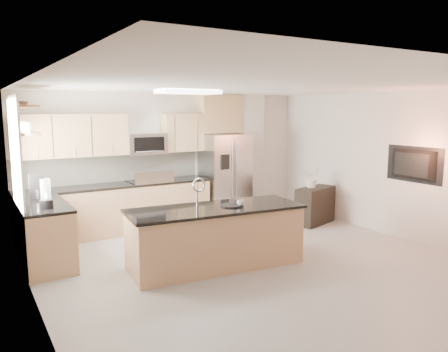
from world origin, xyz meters
TOP-DOWN VIEW (x-y plane):
  - floor at (0.00, 0.00)m, footprint 6.50×6.50m
  - ceiling at (0.00, 0.00)m, footprint 6.00×6.50m
  - wall_back at (0.00, 3.25)m, footprint 6.00×0.02m
  - wall_left at (-3.00, 0.00)m, footprint 0.02×6.50m
  - wall_right at (3.00, 0.00)m, footprint 0.02×6.50m
  - back_counter at (-1.23, 2.93)m, footprint 3.55×0.66m
  - left_counter at (-2.67, 1.85)m, footprint 0.66×1.50m
  - range at (-0.60, 2.92)m, footprint 0.76×0.64m
  - upper_cabinets at (-1.30, 3.09)m, footprint 3.50×0.33m
  - microwave at (-0.60, 3.04)m, footprint 0.76×0.40m
  - refrigerator at (1.06, 2.87)m, footprint 0.92×0.78m
  - partition_column at (1.82, 3.10)m, footprint 0.60×0.30m
  - window at (-2.98, 1.85)m, footprint 0.04×1.15m
  - shelf_lower at (-2.85, 1.95)m, footprint 0.30×1.20m
  - shelf_upper at (-2.85, 1.95)m, footprint 0.30×1.20m
  - ceiling_fixture at (-0.40, 1.60)m, footprint 1.00×0.50m
  - island at (-0.54, 0.47)m, footprint 2.63×1.17m
  - credenza at (2.38, 1.54)m, footprint 0.99×0.63m
  - cup at (-0.19, 0.35)m, footprint 0.14×0.14m
  - platter at (-0.30, 0.42)m, footprint 0.45×0.45m
  - blender at (-2.67, 1.46)m, footprint 0.18×0.18m
  - kettle at (-2.62, 1.69)m, footprint 0.19×0.19m
  - coffee_maker at (-2.69, 2.16)m, footprint 0.23×0.27m
  - bowl at (-2.85, 2.22)m, footprint 0.45×0.45m
  - flower_vase at (2.31, 1.60)m, footprint 0.69×0.66m
  - television at (2.91, -0.20)m, footprint 0.14×1.08m

SIDE VIEW (x-z plane):
  - floor at x=0.00m, z-range 0.00..0.00m
  - credenza at x=2.38m, z-range 0.00..0.74m
  - island at x=-0.54m, z-range -0.21..1.10m
  - left_counter at x=-2.67m, z-range 0.00..0.92m
  - back_counter at x=-1.23m, z-range -0.25..1.19m
  - range at x=-0.60m, z-range -0.10..1.04m
  - refrigerator at x=1.06m, z-range 0.00..1.78m
  - platter at x=-0.30m, z-range 0.88..0.90m
  - cup at x=-0.19m, z-range 0.88..0.97m
  - kettle at x=-2.62m, z-range 0.91..1.15m
  - flower_vase at x=2.31m, z-range 0.74..1.34m
  - blender at x=-2.67m, z-range 0.89..1.30m
  - coffee_maker at x=-2.69m, z-range 0.91..1.30m
  - wall_back at x=0.00m, z-range 0.00..2.60m
  - wall_left at x=-3.00m, z-range 0.00..2.60m
  - wall_right at x=3.00m, z-range 0.00..2.60m
  - partition_column at x=1.82m, z-range 0.00..2.60m
  - television at x=2.91m, z-range 1.04..1.66m
  - microwave at x=-0.60m, z-range 1.43..1.83m
  - window at x=-2.98m, z-range 0.83..2.47m
  - upper_cabinets at x=-1.30m, z-range 1.45..2.20m
  - shelf_lower at x=-2.85m, z-range 1.93..1.97m
  - shelf_upper at x=-2.85m, z-range 2.30..2.34m
  - bowl at x=-2.85m, z-range 2.34..2.42m
  - ceiling_fixture at x=-0.40m, z-range 2.53..2.59m
  - ceiling at x=0.00m, z-range 2.59..2.61m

